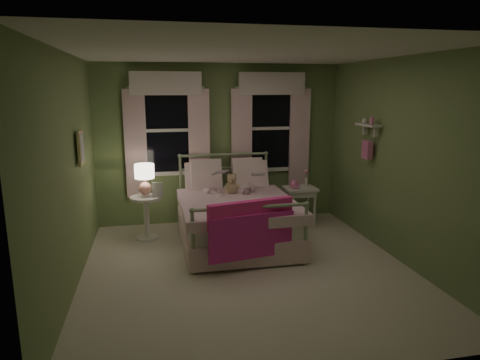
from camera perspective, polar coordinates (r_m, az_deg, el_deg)
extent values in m
plane|color=beige|center=(5.43, 1.02, -11.82)|extent=(4.20, 4.20, 0.00)
plane|color=white|center=(4.98, 1.14, 16.67)|extent=(4.20, 4.20, 0.00)
plane|color=#759056|center=(7.09, -2.70, 4.78)|extent=(4.00, 0.00, 4.00)
plane|color=#759056|center=(3.09, 9.77, -5.09)|extent=(4.00, 0.00, 4.00)
plane|color=#759056|center=(5.01, -21.85, 0.83)|extent=(0.00, 4.20, 4.20)
plane|color=#759056|center=(5.82, 20.67, 2.40)|extent=(0.00, 4.20, 4.20)
cube|color=white|center=(6.18, -0.61, -4.65)|extent=(1.44, 1.94, 0.26)
cube|color=white|center=(6.26, -0.60, -6.75)|extent=(1.54, 2.02, 0.30)
cube|color=white|center=(5.99, -0.33, -3.41)|extent=(1.58, 1.75, 0.14)
cylinder|color=#9EB793|center=(6.13, -6.98, -6.07)|extent=(0.04, 1.90, 0.04)
cylinder|color=#9EB793|center=(6.38, 5.51, -5.29)|extent=(0.04, 1.90, 0.04)
cylinder|color=#9EB793|center=(6.99, -7.88, -1.48)|extent=(0.04, 0.04, 1.15)
cylinder|color=#9EB793|center=(7.21, 3.44, -0.95)|extent=(0.04, 0.04, 1.15)
sphere|color=#9EB793|center=(6.87, -8.02, 3.18)|extent=(0.07, 0.07, 0.07)
sphere|color=#9EB793|center=(7.11, 3.50, 3.57)|extent=(0.07, 0.07, 0.07)
cylinder|color=#9EB793|center=(6.96, -2.17, 3.40)|extent=(1.42, 0.04, 0.04)
cylinder|color=#9EB793|center=(6.99, -2.15, 1.62)|extent=(1.38, 0.03, 0.03)
cylinder|color=#9EB793|center=(5.18, -6.30, -8.33)|extent=(0.04, 0.04, 0.80)
cylinder|color=#9EB793|center=(5.49, 8.74, -7.22)|extent=(0.04, 0.04, 0.80)
sphere|color=#9EB793|center=(5.06, -6.40, -4.08)|extent=(0.07, 0.07, 0.07)
sphere|color=#9EB793|center=(5.37, 8.88, -3.19)|extent=(0.07, 0.07, 0.07)
cylinder|color=#9EB793|center=(5.17, 1.47, -3.65)|extent=(1.42, 0.04, 0.04)
cube|color=white|center=(6.70, -4.96, -0.02)|extent=(0.55, 0.32, 0.57)
cube|color=white|center=(6.83, 1.38, 0.26)|extent=(0.55, 0.32, 0.57)
cube|color=white|center=(6.69, -4.55, 0.67)|extent=(0.48, 0.30, 0.51)
cube|color=white|center=(6.80, 0.97, 0.90)|extent=(0.48, 0.30, 0.51)
cube|color=#FF3192|center=(5.19, 1.47, -4.50)|extent=(1.10, 0.33, 0.32)
cube|color=#DB2B99|center=(5.21, 1.63, -7.57)|extent=(1.09, 0.22, 0.55)
imported|color=#F7D1DD|center=(6.44, -3.84, 0.85)|extent=(0.31, 0.23, 0.76)
imported|color=#F7D1DD|center=(6.55, 1.03, 0.54)|extent=(0.37, 0.33, 0.64)
imported|color=beige|center=(6.20, -3.52, 0.54)|extent=(0.22, 0.15, 0.26)
imported|color=beige|center=(6.31, 1.53, 0.37)|extent=(0.21, 0.15, 0.26)
sphere|color=tan|center=(6.38, -1.13, -1.05)|extent=(0.19, 0.19, 0.19)
sphere|color=tan|center=(6.33, -1.11, 0.14)|extent=(0.14, 0.14, 0.14)
sphere|color=tan|center=(6.31, -1.51, 0.62)|extent=(0.05, 0.05, 0.05)
sphere|color=tan|center=(6.33, -0.71, 0.65)|extent=(0.05, 0.05, 0.05)
sphere|color=tan|center=(6.34, -1.80, -0.97)|extent=(0.08, 0.08, 0.08)
sphere|color=tan|center=(6.36, -0.38, -0.90)|extent=(0.08, 0.08, 0.08)
sphere|color=#8C6B51|center=(6.28, -1.01, 0.00)|extent=(0.05, 0.05, 0.05)
cylinder|color=white|center=(6.43, -12.47, -2.33)|extent=(0.46, 0.46, 0.04)
cylinder|color=white|center=(6.52, -12.35, -4.98)|extent=(0.08, 0.08, 0.60)
cylinder|color=white|center=(6.61, -12.23, -7.50)|extent=(0.34, 0.34, 0.03)
sphere|color=#E69688|center=(6.40, -12.53, -1.12)|extent=(0.19, 0.19, 0.19)
cylinder|color=pink|center=(6.37, -12.58, -0.07)|extent=(0.03, 0.03, 0.11)
cylinder|color=#FFEAC6|center=(6.35, -12.64, 1.16)|extent=(0.28, 0.28, 0.21)
imported|color=beige|center=(6.35, -11.59, -2.22)|extent=(0.22, 0.26, 0.02)
cube|color=white|center=(6.92, 8.02, -1.15)|extent=(0.50, 0.40, 0.04)
cube|color=white|center=(6.94, 8.00, -1.71)|extent=(0.44, 0.34, 0.08)
cylinder|color=white|center=(6.80, 6.77, -4.14)|extent=(0.04, 0.04, 0.60)
cylinder|color=white|center=(6.93, 9.92, -3.92)|extent=(0.04, 0.04, 0.60)
cylinder|color=white|center=(7.07, 6.00, -3.48)|extent=(0.04, 0.04, 0.60)
cylinder|color=white|center=(7.20, 9.04, -3.28)|extent=(0.04, 0.04, 0.60)
sphere|color=pink|center=(6.87, 7.25, -0.54)|extent=(0.14, 0.14, 0.14)
cube|color=pink|center=(6.79, 7.49, -0.87)|extent=(0.11, 0.06, 0.04)
cylinder|color=white|center=(6.99, 8.83, -0.29)|extent=(0.05, 0.05, 0.14)
cylinder|color=#4C7F3F|center=(6.96, 8.86, 0.60)|extent=(0.01, 0.01, 0.12)
sphere|color=pink|center=(6.95, 8.87, 1.16)|extent=(0.06, 0.06, 0.06)
cube|color=black|center=(6.96, -9.67, 6.56)|extent=(0.76, 0.02, 1.35)
cube|color=white|center=(6.91, -9.87, 12.33)|extent=(0.84, 0.05, 0.06)
cube|color=white|center=(7.04, -9.46, 0.87)|extent=(0.84, 0.05, 0.06)
cube|color=white|center=(6.94, -12.99, 6.41)|extent=(0.06, 0.05, 1.40)
cube|color=white|center=(6.97, -6.36, 6.66)|extent=(0.06, 0.05, 1.40)
cube|color=white|center=(6.94, -9.66, 6.55)|extent=(0.76, 0.04, 0.05)
cube|color=silver|center=(6.92, -13.74, 4.69)|extent=(0.34, 0.06, 1.70)
cube|color=white|center=(6.96, -5.46, 5.02)|extent=(0.34, 0.06, 1.70)
cube|color=white|center=(6.85, -9.86, 12.59)|extent=(1.10, 0.08, 0.36)
cylinder|color=white|center=(6.89, -9.86, 12.08)|extent=(1.20, 0.03, 0.03)
cube|color=black|center=(7.23, 4.02, 6.90)|extent=(0.76, 0.02, 1.35)
cube|color=white|center=(7.18, 4.14, 12.46)|extent=(0.84, 0.05, 0.06)
cube|color=white|center=(7.30, 3.98, 1.41)|extent=(0.84, 0.05, 0.06)
cube|color=white|center=(7.11, 0.93, 6.84)|extent=(0.06, 0.05, 1.40)
cube|color=white|center=(7.33, 7.09, 6.91)|extent=(0.06, 0.05, 1.40)
cube|color=white|center=(7.21, 4.06, 6.89)|extent=(0.76, 0.04, 0.05)
cube|color=white|center=(7.07, 0.21, 5.18)|extent=(0.34, 0.06, 1.70)
cube|color=white|center=(7.34, 7.91, 5.33)|extent=(0.34, 0.06, 1.70)
cube|color=white|center=(7.12, 4.29, 12.70)|extent=(1.10, 0.08, 0.36)
cylinder|color=white|center=(7.15, 4.20, 12.22)|extent=(1.20, 0.03, 0.03)
cube|color=white|center=(6.32, 16.71, 7.04)|extent=(0.15, 0.50, 0.03)
cube|color=white|center=(6.21, 17.64, 6.16)|extent=(0.06, 0.03, 0.14)
cube|color=white|center=(6.48, 16.35, 6.46)|extent=(0.06, 0.03, 0.14)
cylinder|color=pink|center=(6.23, 17.18, 7.59)|extent=(0.06, 0.06, 0.10)
sphere|color=white|center=(6.40, 16.31, 7.57)|extent=(0.08, 0.08, 0.08)
cube|color=pink|center=(6.36, 16.59, 3.90)|extent=(0.08, 0.18, 0.26)
cube|color=beige|center=(5.55, -20.47, 4.07)|extent=(0.03, 0.32, 0.42)
cube|color=silver|center=(5.55, -20.31, 4.08)|extent=(0.01, 0.25, 0.34)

